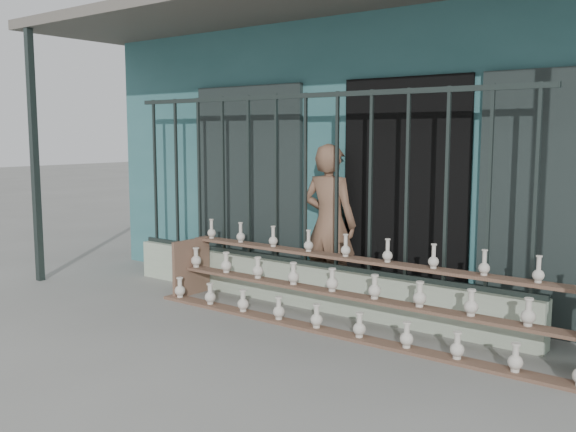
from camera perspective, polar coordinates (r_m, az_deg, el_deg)
The scene contains 6 objects.
ground at distance 5.98m, azimuth -5.93°, elevation -10.53°, with size 60.00×60.00×0.00m, color slate.
workshop_building at distance 9.24m, azimuth 12.35°, elevation 5.86°, with size 7.40×6.60×3.21m.
parapet_wall at distance 6.89m, azimuth 1.52°, elevation -6.15°, with size 5.00×0.20×0.45m, color #A3B299.
security_fence at distance 6.72m, azimuth 1.56°, elevation 3.21°, with size 5.00×0.04×1.80m.
shelf_rack at distance 6.07m, azimuth 5.68°, elevation -6.76°, with size 4.50×0.68×0.85m.
elderly_woman at distance 6.94m, azimuth 3.70°, elevation -0.70°, with size 0.63×0.41×1.73m, color brown.
Camera 1 is at (3.92, -4.13, 1.83)m, focal length 40.00 mm.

